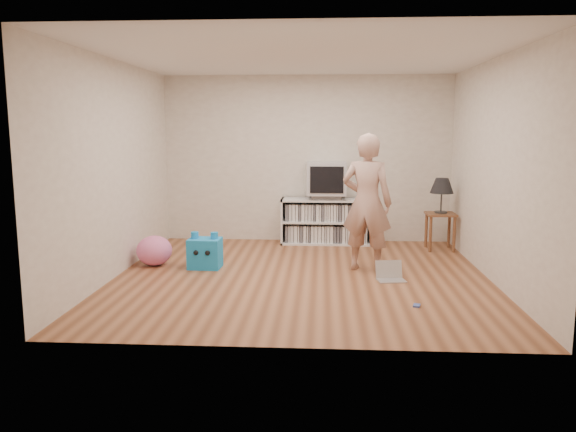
% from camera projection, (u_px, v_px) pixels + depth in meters
% --- Properties ---
extents(ground, '(4.50, 4.50, 0.00)m').
position_uv_depth(ground, '(301.00, 276.00, 6.83)').
color(ground, brown).
rests_on(ground, ground).
extents(walls, '(4.52, 4.52, 2.60)m').
position_uv_depth(walls, '(302.00, 170.00, 6.63)').
color(walls, beige).
rests_on(walls, ground).
extents(ceiling, '(4.50, 4.50, 0.01)m').
position_uv_depth(ceiling, '(302.00, 56.00, 6.42)').
color(ceiling, white).
rests_on(ceiling, walls).
extents(media_unit, '(1.40, 0.45, 0.70)m').
position_uv_depth(media_unit, '(326.00, 221.00, 8.76)').
color(media_unit, white).
rests_on(media_unit, ground).
extents(dvd_deck, '(0.45, 0.35, 0.07)m').
position_uv_depth(dvd_deck, '(326.00, 197.00, 8.69)').
color(dvd_deck, gray).
rests_on(dvd_deck, media_unit).
extents(crt_tv, '(0.60, 0.53, 0.50)m').
position_uv_depth(crt_tv, '(327.00, 178.00, 8.64)').
color(crt_tv, '#ACACB1').
rests_on(crt_tv, dvd_deck).
extents(side_table, '(0.42, 0.42, 0.55)m').
position_uv_depth(side_table, '(440.00, 222.00, 8.27)').
color(side_table, brown).
rests_on(side_table, ground).
extents(table_lamp, '(0.34, 0.34, 0.52)m').
position_uv_depth(table_lamp, '(442.00, 187.00, 8.19)').
color(table_lamp, '#333333').
rests_on(table_lamp, side_table).
extents(person, '(0.72, 0.58, 1.73)m').
position_uv_depth(person, '(367.00, 203.00, 7.01)').
color(person, tan).
rests_on(person, ground).
extents(laptop, '(0.36, 0.31, 0.22)m').
position_uv_depth(laptop, '(390.00, 275.00, 6.67)').
color(laptop, silver).
rests_on(laptop, ground).
extents(playing_cards, '(0.09, 0.11, 0.02)m').
position_uv_depth(playing_cards, '(417.00, 306.00, 5.68)').
color(playing_cards, '#4560B9').
rests_on(playing_cards, ground).
extents(plush_blue, '(0.42, 0.37, 0.47)m').
position_uv_depth(plush_blue, '(205.00, 253.00, 7.22)').
color(plush_blue, '#148BDB').
rests_on(plush_blue, ground).
extents(plush_pink, '(0.57, 0.57, 0.39)m').
position_uv_depth(plush_pink, '(154.00, 251.00, 7.36)').
color(plush_pink, pink).
rests_on(plush_pink, ground).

